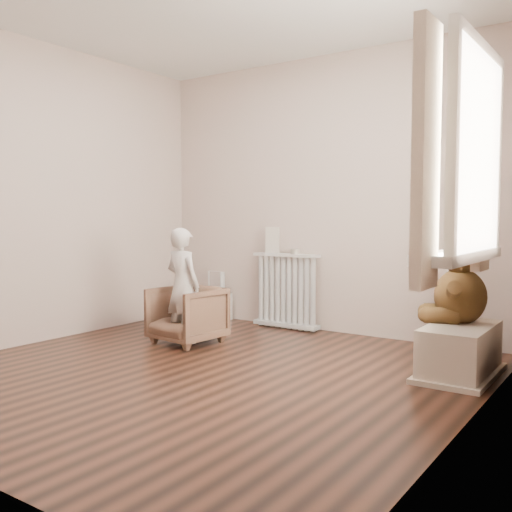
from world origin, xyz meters
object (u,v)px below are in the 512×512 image
Objects in this scene: toy_bench at (460,347)px; teddy_bear at (461,277)px; radiator at (286,289)px; armchair at (187,315)px; plush_cat at (467,232)px; toy_vanity at (214,294)px; child at (183,285)px.

teddy_bear reaches higher than toy_bench.
armchair is (-0.36, -1.05, -0.14)m from radiator.
armchair is at bearing -172.14° from toy_bench.
armchair is 2.48m from plush_cat.
plush_cat is at bearing -90.90° from teddy_bear.
toy_vanity is at bearing 122.95° from armchair.
armchair is at bearing -62.74° from toy_vanity.
plush_cat is (2.36, -0.09, 0.49)m from child.
toy_bench is at bearing -165.19° from child.
radiator is at bearing 76.92° from armchair.
armchair is (0.53, -1.02, -0.03)m from toy_vanity.
plush_cat is (2.00, -1.20, 0.61)m from radiator.
toy_vanity is at bearing -58.15° from child.
toy_bench is at bearing 126.59° from plush_cat.
plush_cat reaches higher than radiator.
armchair is 0.72× the size of toy_bench.
toy_bench is 0.49m from teddy_bear.
child reaches higher than toy_bench.
teddy_bear is at bearing -19.04° from radiator.
radiator is at bearing 158.09° from toy_bench.
toy_vanity is 0.52× the size of child.
plush_cat is (2.36, -0.14, 0.75)m from armchair.
armchair is 0.27m from child.
toy_bench is 1.30× the size of teddy_bear.
teddy_bear is at bearing -12.46° from toy_vanity.
radiator is 1.17m from child.
child is at bearing -162.99° from plush_cat.
child is at bearing -63.83° from toy_vanity.
child is 3.60× the size of plush_cat.
armchair is 1.99× the size of plush_cat.
child is at bearing -107.97° from radiator.
plush_cat reaches higher than armchair.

